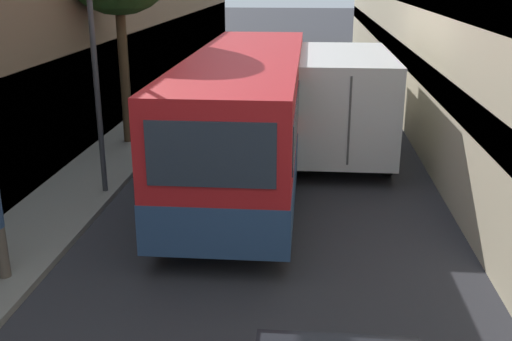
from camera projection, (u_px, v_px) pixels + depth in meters
ground_plane at (271, 169)px, 15.74m from camera, size 150.00×150.00×0.00m
sidewalk_left at (109, 162)px, 16.09m from camera, size 1.89×60.00×0.12m
building_left_shopfront at (21, 40)px, 15.25m from camera, size 2.40×60.00×7.18m
bus at (247, 113)px, 14.60m from camera, size 2.55×10.89×3.08m
box_truck at (342, 95)px, 17.09m from camera, size 2.43×7.20×2.87m
panel_van at (267, 70)px, 24.27m from camera, size 1.97×4.21×2.03m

